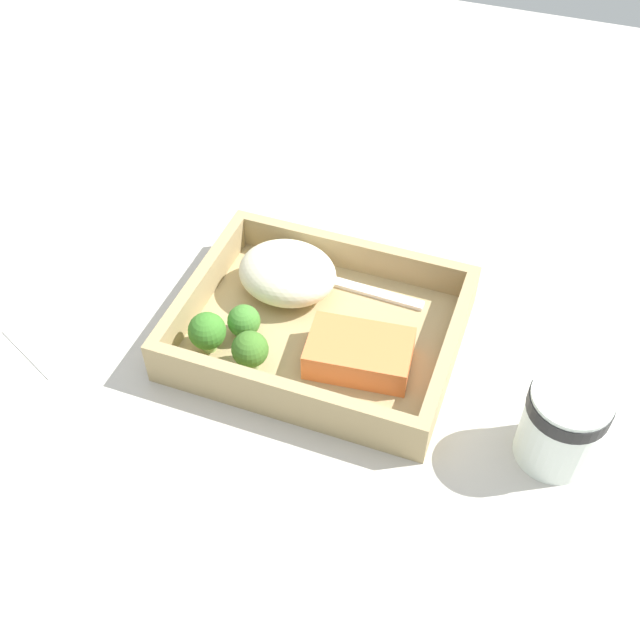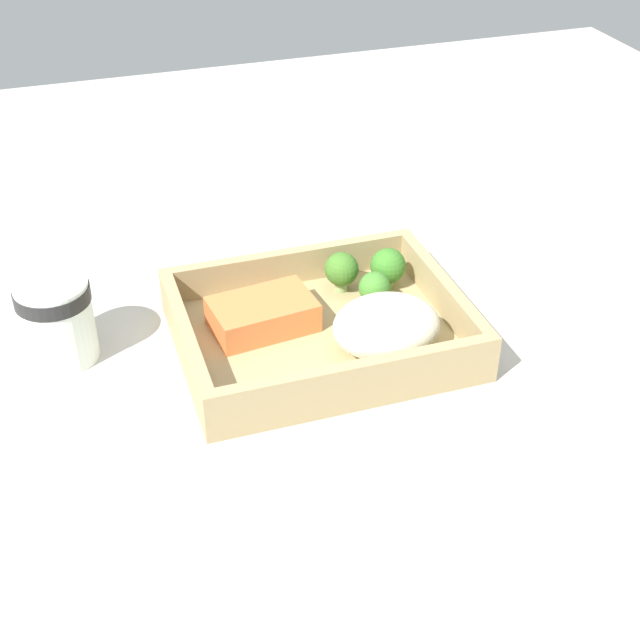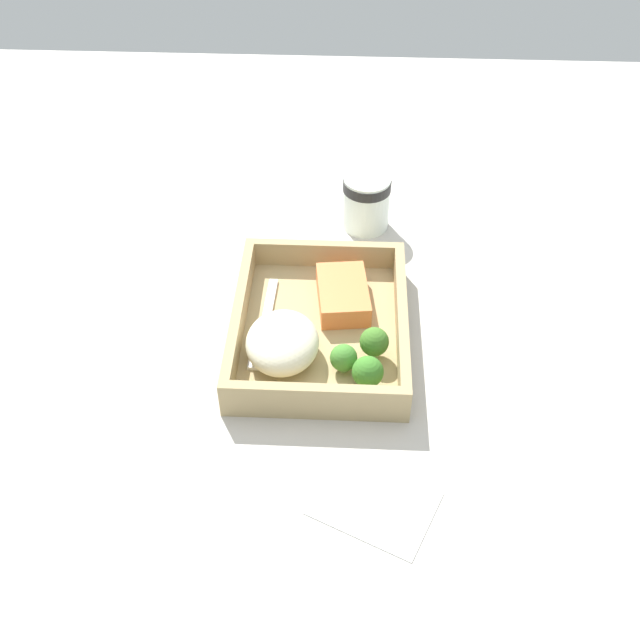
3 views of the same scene
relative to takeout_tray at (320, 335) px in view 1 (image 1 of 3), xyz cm
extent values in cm
cube|color=#B9B3AA|center=(0.00, 0.00, -1.60)|extent=(160.00, 160.00, 2.00)
cube|color=tan|center=(0.00, 0.00, 0.00)|extent=(26.27, 20.79, 1.20)
cube|color=tan|center=(0.00, -9.80, 2.36)|extent=(26.27, 1.20, 3.51)
cube|color=tan|center=(0.00, 9.80, 2.36)|extent=(26.27, 1.20, 3.51)
cube|color=tan|center=(-12.53, 0.00, 2.36)|extent=(1.20, 18.39, 3.51)
cube|color=tan|center=(12.53, 0.00, 2.36)|extent=(1.20, 18.39, 3.51)
cube|color=orange|center=(-4.80, 2.64, 2.04)|extent=(10.17, 7.17, 2.89)
ellipsoid|color=#EEE5C0|center=(4.97, -4.10, 3.05)|extent=(9.90, 8.47, 4.91)
cylinder|color=#88A268|center=(4.37, 6.45, 1.36)|extent=(1.30, 1.30, 1.53)
sphere|color=#407326|center=(4.37, 6.45, 3.07)|extent=(3.41, 3.41, 3.41)
cylinder|color=#80A557|center=(9.03, 5.70, 1.31)|extent=(1.36, 1.36, 1.42)
sphere|color=#3A7A27|center=(9.03, 5.70, 3.01)|extent=(3.57, 3.57, 3.57)
cylinder|color=#749653|center=(6.57, 2.99, 1.14)|extent=(1.20, 1.20, 1.07)
sphere|color=#41802D|center=(6.57, 2.99, 2.54)|extent=(3.16, 3.16, 3.16)
cube|color=white|center=(-2.39, -6.64, 0.82)|extent=(12.43, 1.54, 0.44)
cube|color=white|center=(5.50, -6.91, 0.82)|extent=(3.48, 2.32, 0.44)
cylinder|color=white|center=(-23.14, 5.48, 3.37)|extent=(6.53, 6.53, 7.95)
cylinder|color=black|center=(-23.14, 5.48, 6.23)|extent=(6.72, 6.72, 1.43)
cube|color=white|center=(23.52, 6.49, -0.48)|extent=(12.64, 14.12, 0.24)
camera|label=1|loc=(-16.85, 45.94, 53.89)|focal=42.00mm
camera|label=2|loc=(-21.21, -64.56, 48.98)|focal=50.00mm
camera|label=3|loc=(65.28, 3.02, 63.93)|focal=42.00mm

